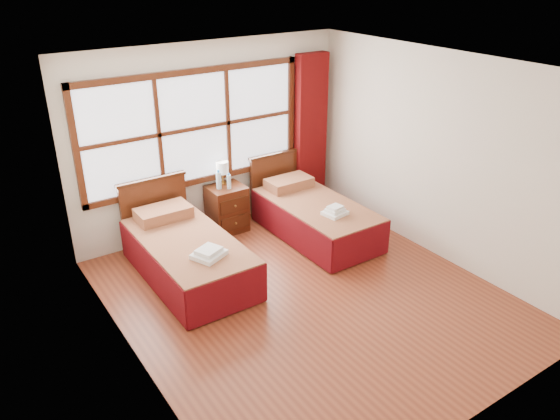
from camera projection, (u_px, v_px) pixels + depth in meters
floor at (307, 296)px, 6.30m from camera, size 4.50×4.50×0.00m
ceiling at (313, 68)px, 5.19m from camera, size 4.50×4.50×0.00m
wall_back at (211, 139)px, 7.43m from camera, size 4.00×0.00×4.00m
wall_left at (125, 244)px, 4.73m from camera, size 0.00×4.50×4.50m
wall_right at (439, 157)px, 6.75m from camera, size 0.00×4.50×4.50m
window at (194, 128)px, 7.19m from camera, size 3.16×0.06×1.56m
curtain at (310, 131)px, 8.19m from camera, size 0.50×0.16×2.30m
bed_left at (186, 254)px, 6.59m from camera, size 1.00×2.02×0.97m
bed_right at (314, 216)px, 7.58m from camera, size 0.97×1.99×0.94m
nightstand at (227, 209)px, 7.69m from camera, size 0.50×0.49×0.66m
towels_left at (209, 253)px, 6.07m from camera, size 0.43×0.41×0.10m
towels_right at (335, 211)px, 7.10m from camera, size 0.32×0.29×0.12m
lamp at (222, 168)px, 7.55m from camera, size 0.17×0.17×0.33m
bottle_near at (219, 180)px, 7.44m from camera, size 0.07×0.07×0.27m
bottle_far at (229, 182)px, 7.45m from camera, size 0.06×0.06×0.22m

